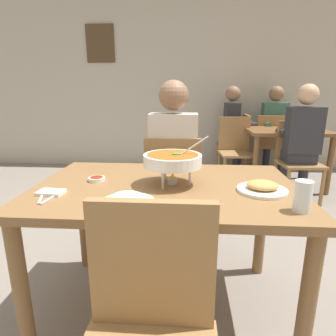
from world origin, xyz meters
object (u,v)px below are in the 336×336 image
object	(u,v)px
patron_bg_right	(274,125)
sauce_dish	(97,179)
dining_table_far	(285,140)
dining_table_main	(166,203)
chair_bg_middle	(297,156)
rice_plate	(128,200)
chair_bg_left	(238,141)
patron_bg_left	(234,125)
drink_glass	(303,198)
chair_diner_main	(173,185)
chair_viewer_empty	(149,332)
chair_bg_right	(270,142)
patron_bg_middle	(302,136)
appetizer_plate	(262,188)
diner_main	(174,155)
curry_bowl	(173,160)
chair_bg_corner	(235,147)

from	to	relation	value
patron_bg_right	sauce_dish	bearing A→B (deg)	-121.27
dining_table_far	patron_bg_right	xyz separation A→B (m)	(0.02, 0.60, 0.13)
dining_table_main	chair_bg_middle	world-z (taller)	chair_bg_middle
rice_plate	chair_bg_left	distance (m)	3.32
dining_table_main	sauce_dish	bearing A→B (deg)	174.23
chair_bg_left	patron_bg_left	world-z (taller)	patron_bg_left
sauce_dish	drink_glass	size ratio (longest dim) A/B	0.69
chair_diner_main	dining_table_far	xyz separation A→B (m)	(1.38, 1.64, 0.11)
rice_plate	chair_bg_left	xyz separation A→B (m)	(1.01, 3.16, -0.27)
chair_viewer_empty	chair_bg_right	xyz separation A→B (m)	(1.32, 3.57, 0.00)
sauce_dish	patron_bg_middle	size ratio (longest dim) A/B	0.07
dining_table_far	patron_bg_right	distance (m)	0.61
chair_diner_main	appetizer_plate	world-z (taller)	chair_diner_main
chair_bg_right	patron_bg_left	bearing A→B (deg)	172.46
patron_bg_left	patron_bg_middle	xyz separation A→B (m)	(0.58, -1.11, 0.00)
diner_main	chair_viewer_empty	size ratio (longest dim) A/B	1.46
chair_bg_right	patron_bg_left	distance (m)	0.59
patron_bg_left	dining_table_far	bearing A→B (deg)	-43.84
curry_bowl	rice_plate	size ratio (longest dim) A/B	1.39
appetizer_plate	chair_bg_right	xyz separation A→B (m)	(0.85, 2.94, -0.27)
dining_table_far	patron_bg_left	xyz separation A→B (m)	(-0.59, 0.56, 0.13)
chair_bg_middle	patron_bg_middle	distance (m)	0.25
chair_diner_main	chair_bg_middle	size ratio (longest dim) A/B	1.00
chair_viewer_empty	drink_glass	xyz separation A→B (m)	(0.57, 0.40, 0.30)
appetizer_plate	patron_bg_left	distance (m)	3.03
chair_diner_main	dining_table_far	size ratio (longest dim) A/B	0.90
chair_diner_main	appetizer_plate	xyz separation A→B (m)	(0.47, -0.81, 0.27)
diner_main	sauce_dish	bearing A→B (deg)	-117.79
chair_diner_main	patron_bg_right	size ratio (longest dim) A/B	0.69
chair_bg_left	rice_plate	bearing A→B (deg)	-107.66
dining_table_main	sauce_dish	world-z (taller)	sauce_dish
diner_main	rice_plate	size ratio (longest dim) A/B	5.46
chair_diner_main	diner_main	size ratio (longest dim) A/B	0.69
appetizer_plate	patron_bg_left	xyz separation A→B (m)	(0.32, 3.01, -0.03)
patron_bg_middle	dining_table_far	bearing A→B (deg)	89.05
chair_viewer_empty	dining_table_main	bearing A→B (deg)	90.00
drink_glass	chair_bg_middle	size ratio (longest dim) A/B	0.14
dining_table_far	chair_bg_middle	size ratio (longest dim) A/B	1.11
dining_table_far	chair_bg_right	size ratio (longest dim) A/B	1.11
curry_bowl	dining_table_far	world-z (taller)	curry_bowl
patron_bg_right	patron_bg_left	bearing A→B (deg)	-176.59
curry_bowl	patron_bg_left	xyz separation A→B (m)	(0.76, 2.93, -0.14)
curry_bowl	appetizer_plate	world-z (taller)	curry_bowl
chair_bg_corner	chair_diner_main	bearing A→B (deg)	-113.93
chair_bg_corner	patron_bg_left	size ratio (longest dim) A/B	0.69
diner_main	patron_bg_right	world-z (taller)	same
curry_bowl	chair_bg_right	bearing A→B (deg)	65.69
drink_glass	appetizer_plate	bearing A→B (deg)	113.25
chair_bg_corner	patron_bg_right	xyz separation A→B (m)	(0.65, 0.55, 0.24)
diner_main	chair_bg_left	size ratio (longest dim) A/B	1.46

